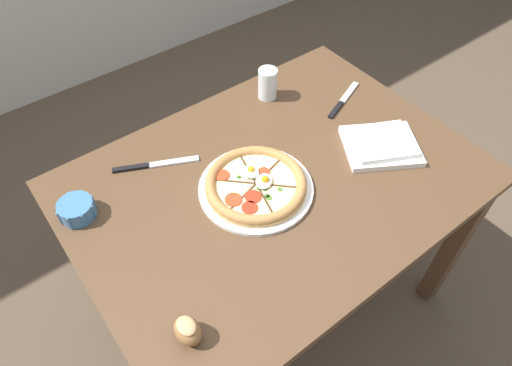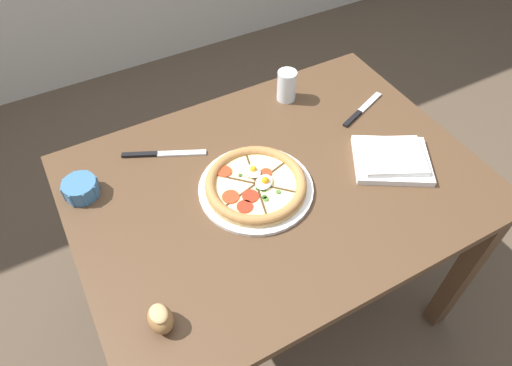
{
  "view_description": "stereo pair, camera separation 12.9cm",
  "coord_description": "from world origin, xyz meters",
  "px_view_note": "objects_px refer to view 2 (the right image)",
  "views": [
    {
      "loc": [
        -0.58,
        -0.67,
        1.76
      ],
      "look_at": [
        -0.07,
        -0.0,
        0.78
      ],
      "focal_mm": 32.0,
      "sensor_mm": 36.0,
      "label": 1
    },
    {
      "loc": [
        -0.47,
        -0.74,
        1.76
      ],
      "look_at": [
        -0.07,
        -0.0,
        0.78
      ],
      "focal_mm": 32.0,
      "sensor_mm": 36.0,
      "label": 2
    }
  ],
  "objects_px": {
    "knife_spare": "(163,154)",
    "water_glass": "(287,87)",
    "napkin_folded": "(392,159)",
    "ramekin_bowl": "(81,188)",
    "bread_piece_near": "(160,318)",
    "knife_main": "(362,110)",
    "dining_table": "(276,204)",
    "pizza": "(256,185)"
  },
  "relations": [
    {
      "from": "knife_main",
      "to": "water_glass",
      "type": "xyz_separation_m",
      "value": [
        -0.19,
        0.18,
        0.04
      ]
    },
    {
      "from": "napkin_folded",
      "to": "knife_spare",
      "type": "distance_m",
      "value": 0.7
    },
    {
      "from": "napkin_folded",
      "to": "knife_spare",
      "type": "relative_size",
      "value": 1.2
    },
    {
      "from": "knife_spare",
      "to": "dining_table",
      "type": "bearing_deg",
      "value": -20.01
    },
    {
      "from": "knife_spare",
      "to": "water_glass",
      "type": "bearing_deg",
      "value": 32.08
    },
    {
      "from": "pizza",
      "to": "water_glass",
      "type": "relative_size",
      "value": 3.05
    },
    {
      "from": "dining_table",
      "to": "ramekin_bowl",
      "type": "height_order",
      "value": "ramekin_bowl"
    },
    {
      "from": "ramekin_bowl",
      "to": "knife_main",
      "type": "bearing_deg",
      "value": -5.21
    },
    {
      "from": "dining_table",
      "to": "water_glass",
      "type": "bearing_deg",
      "value": 55.34
    },
    {
      "from": "bread_piece_near",
      "to": "knife_spare",
      "type": "height_order",
      "value": "bread_piece_near"
    },
    {
      "from": "dining_table",
      "to": "knife_spare",
      "type": "bearing_deg",
      "value": 134.58
    },
    {
      "from": "pizza",
      "to": "ramekin_bowl",
      "type": "height_order",
      "value": "pizza"
    },
    {
      "from": "dining_table",
      "to": "knife_main",
      "type": "bearing_deg",
      "value": 18.4
    },
    {
      "from": "napkin_folded",
      "to": "bread_piece_near",
      "type": "xyz_separation_m",
      "value": [
        -0.79,
        -0.15,
        0.02
      ]
    },
    {
      "from": "ramekin_bowl",
      "to": "napkin_folded",
      "type": "distance_m",
      "value": 0.91
    },
    {
      "from": "ramekin_bowl",
      "to": "bread_piece_near",
      "type": "bearing_deg",
      "value": -82.8
    },
    {
      "from": "dining_table",
      "to": "napkin_folded",
      "type": "bearing_deg",
      "value": -16.44
    },
    {
      "from": "dining_table",
      "to": "knife_main",
      "type": "height_order",
      "value": "knife_main"
    },
    {
      "from": "knife_main",
      "to": "water_glass",
      "type": "relative_size",
      "value": 1.96
    },
    {
      "from": "ramekin_bowl",
      "to": "water_glass",
      "type": "bearing_deg",
      "value": 7.37
    },
    {
      "from": "pizza",
      "to": "ramekin_bowl",
      "type": "bearing_deg",
      "value": 153.37
    },
    {
      "from": "knife_main",
      "to": "bread_piece_near",
      "type": "bearing_deg",
      "value": -177.32
    },
    {
      "from": "napkin_folded",
      "to": "bread_piece_near",
      "type": "bearing_deg",
      "value": -169.02
    },
    {
      "from": "ramekin_bowl",
      "to": "dining_table",
      "type": "bearing_deg",
      "value": -23.27
    },
    {
      "from": "dining_table",
      "to": "pizza",
      "type": "relative_size",
      "value": 3.58
    },
    {
      "from": "water_glass",
      "to": "napkin_folded",
      "type": "bearing_deg",
      "value": -73.69
    },
    {
      "from": "ramekin_bowl",
      "to": "bread_piece_near",
      "type": "relative_size",
      "value": 1.34
    },
    {
      "from": "napkin_folded",
      "to": "knife_spare",
      "type": "height_order",
      "value": "napkin_folded"
    },
    {
      "from": "ramekin_bowl",
      "to": "knife_spare",
      "type": "height_order",
      "value": "ramekin_bowl"
    },
    {
      "from": "bread_piece_near",
      "to": "water_glass",
      "type": "relative_size",
      "value": 0.71
    },
    {
      "from": "pizza",
      "to": "napkin_folded",
      "type": "relative_size",
      "value": 1.14
    },
    {
      "from": "knife_spare",
      "to": "water_glass",
      "type": "height_order",
      "value": "water_glass"
    },
    {
      "from": "ramekin_bowl",
      "to": "bread_piece_near",
      "type": "height_order",
      "value": "bread_piece_near"
    },
    {
      "from": "pizza",
      "to": "water_glass",
      "type": "xyz_separation_m",
      "value": [
        0.29,
        0.32,
        0.03
      ]
    },
    {
      "from": "napkin_folded",
      "to": "knife_spare",
      "type": "bearing_deg",
      "value": 148.85
    },
    {
      "from": "napkin_folded",
      "to": "bread_piece_near",
      "type": "height_order",
      "value": "bread_piece_near"
    },
    {
      "from": "bread_piece_near",
      "to": "knife_spare",
      "type": "distance_m",
      "value": 0.55
    },
    {
      "from": "knife_main",
      "to": "knife_spare",
      "type": "distance_m",
      "value": 0.68
    },
    {
      "from": "dining_table",
      "to": "knife_spare",
      "type": "xyz_separation_m",
      "value": [
        -0.26,
        0.26,
        0.11
      ]
    },
    {
      "from": "napkin_folded",
      "to": "knife_main",
      "type": "relative_size",
      "value": 1.36
    },
    {
      "from": "pizza",
      "to": "ramekin_bowl",
      "type": "relative_size",
      "value": 3.21
    },
    {
      "from": "napkin_folded",
      "to": "water_glass",
      "type": "relative_size",
      "value": 2.68
    }
  ]
}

